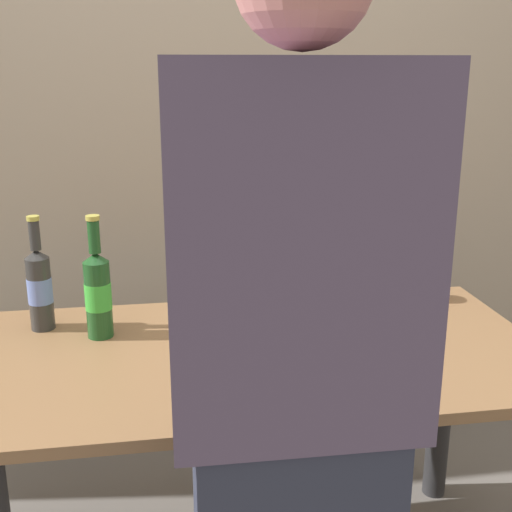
{
  "coord_description": "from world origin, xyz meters",
  "views": [
    {
      "loc": [
        -0.2,
        -1.52,
        1.44
      ],
      "look_at": [
        0.04,
        0.0,
        0.99
      ],
      "focal_mm": 45.66,
      "sensor_mm": 36.0,
      "label": 1
    }
  ],
  "objects_px": {
    "beer_bottle_dark": "(98,292)",
    "person_figure": "(295,437)",
    "coffee_mug": "(420,286)",
    "beer_bottle_green": "(40,286)",
    "laptop": "(305,317)"
  },
  "relations": [
    {
      "from": "laptop",
      "to": "coffee_mug",
      "type": "bearing_deg",
      "value": 26.79
    },
    {
      "from": "person_figure",
      "to": "coffee_mug",
      "type": "distance_m",
      "value": 1.07
    },
    {
      "from": "person_figure",
      "to": "laptop",
      "type": "bearing_deg",
      "value": 75.31
    },
    {
      "from": "laptop",
      "to": "beer_bottle_green",
      "type": "height_order",
      "value": "beer_bottle_green"
    },
    {
      "from": "beer_bottle_green",
      "to": "beer_bottle_dark",
      "type": "distance_m",
      "value": 0.18
    },
    {
      "from": "beer_bottle_dark",
      "to": "person_figure",
      "type": "bearing_deg",
      "value": -64.14
    },
    {
      "from": "laptop",
      "to": "person_figure",
      "type": "distance_m",
      "value": 0.71
    },
    {
      "from": "beer_bottle_dark",
      "to": "coffee_mug",
      "type": "bearing_deg",
      "value": 7.94
    },
    {
      "from": "laptop",
      "to": "person_figure",
      "type": "relative_size",
      "value": 0.24
    },
    {
      "from": "beer_bottle_green",
      "to": "person_figure",
      "type": "xyz_separation_m",
      "value": [
        0.53,
        -0.84,
        -0.0
      ]
    },
    {
      "from": "beer_bottle_dark",
      "to": "coffee_mug",
      "type": "distance_m",
      "value": 0.97
    },
    {
      "from": "beer_bottle_green",
      "to": "coffee_mug",
      "type": "relative_size",
      "value": 2.91
    },
    {
      "from": "laptop",
      "to": "beer_bottle_green",
      "type": "relative_size",
      "value": 1.25
    },
    {
      "from": "laptop",
      "to": "beer_bottle_dark",
      "type": "relative_size",
      "value": 1.2
    },
    {
      "from": "beer_bottle_green",
      "to": "beer_bottle_dark",
      "type": "bearing_deg",
      "value": -26.52
    }
  ]
}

